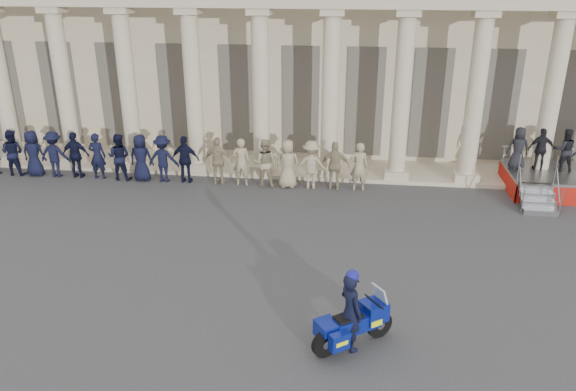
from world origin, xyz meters
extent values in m
plane|color=#38383A|center=(0.00, 0.00, 0.00)|extent=(90.00, 90.00, 0.00)
cube|color=#BCAC8D|center=(0.00, 15.00, 4.50)|extent=(40.00, 10.00, 9.00)
cube|color=#BCAC8D|center=(0.00, 8.80, 0.07)|extent=(40.00, 2.60, 0.15)
cube|color=#BCAC8D|center=(-11.70, 8.00, 0.30)|extent=(0.90, 0.90, 0.30)
cylinder|color=#BCAC8D|center=(-11.70, 8.00, 3.25)|extent=(0.64, 0.64, 5.60)
cube|color=#BCAC8D|center=(-9.10, 8.00, 0.30)|extent=(0.90, 0.90, 0.30)
cylinder|color=#BCAC8D|center=(-9.10, 8.00, 3.25)|extent=(0.64, 0.64, 5.60)
cube|color=#BCAC8D|center=(-9.10, 8.00, 6.17)|extent=(0.85, 0.85, 0.24)
cube|color=#BCAC8D|center=(-6.50, 8.00, 0.30)|extent=(0.90, 0.90, 0.30)
cylinder|color=#BCAC8D|center=(-6.50, 8.00, 3.25)|extent=(0.64, 0.64, 5.60)
cube|color=#BCAC8D|center=(-6.50, 8.00, 6.17)|extent=(0.85, 0.85, 0.24)
cube|color=#BCAC8D|center=(-3.90, 8.00, 0.30)|extent=(0.90, 0.90, 0.30)
cylinder|color=#BCAC8D|center=(-3.90, 8.00, 3.25)|extent=(0.64, 0.64, 5.60)
cube|color=#BCAC8D|center=(-3.90, 8.00, 6.17)|extent=(0.85, 0.85, 0.24)
cube|color=#BCAC8D|center=(-1.30, 8.00, 0.30)|extent=(0.90, 0.90, 0.30)
cylinder|color=#BCAC8D|center=(-1.30, 8.00, 3.25)|extent=(0.64, 0.64, 5.60)
cube|color=#BCAC8D|center=(-1.30, 8.00, 6.17)|extent=(0.85, 0.85, 0.24)
cube|color=#BCAC8D|center=(1.30, 8.00, 0.30)|extent=(0.90, 0.90, 0.30)
cylinder|color=#BCAC8D|center=(1.30, 8.00, 3.25)|extent=(0.64, 0.64, 5.60)
cube|color=#BCAC8D|center=(1.30, 8.00, 6.17)|extent=(0.85, 0.85, 0.24)
cube|color=#BCAC8D|center=(3.90, 8.00, 0.30)|extent=(0.90, 0.90, 0.30)
cylinder|color=#BCAC8D|center=(3.90, 8.00, 3.25)|extent=(0.64, 0.64, 5.60)
cube|color=#BCAC8D|center=(3.90, 8.00, 6.17)|extent=(0.85, 0.85, 0.24)
cube|color=#BCAC8D|center=(6.50, 8.00, 0.30)|extent=(0.90, 0.90, 0.30)
cylinder|color=#BCAC8D|center=(6.50, 8.00, 3.25)|extent=(0.64, 0.64, 5.60)
cube|color=#BCAC8D|center=(6.50, 8.00, 6.17)|extent=(0.85, 0.85, 0.24)
cube|color=#BCAC8D|center=(9.10, 8.00, 0.30)|extent=(0.90, 0.90, 0.30)
cylinder|color=#BCAC8D|center=(9.10, 8.00, 3.25)|extent=(0.64, 0.64, 5.60)
cube|color=#BCAC8D|center=(9.10, 8.00, 6.17)|extent=(0.85, 0.85, 0.24)
cube|color=black|center=(-13.00, 10.02, 2.55)|extent=(1.30, 0.12, 4.20)
cube|color=black|center=(-10.40, 10.02, 2.55)|extent=(1.30, 0.12, 4.20)
cube|color=black|center=(-7.80, 10.02, 2.55)|extent=(1.30, 0.12, 4.20)
cube|color=black|center=(-5.20, 10.02, 2.55)|extent=(1.30, 0.12, 4.20)
cube|color=black|center=(-2.60, 10.02, 2.55)|extent=(1.30, 0.12, 4.20)
cube|color=black|center=(0.00, 10.02, 2.55)|extent=(1.30, 0.12, 4.20)
cube|color=black|center=(2.60, 10.02, 2.55)|extent=(1.30, 0.12, 4.20)
cube|color=black|center=(5.20, 10.02, 2.55)|extent=(1.30, 0.12, 4.20)
cube|color=black|center=(7.80, 10.02, 2.55)|extent=(1.30, 0.12, 4.20)
cube|color=black|center=(10.40, 10.02, 2.55)|extent=(1.30, 0.12, 4.20)
imported|color=black|center=(-10.98, 6.80, 0.91)|extent=(0.88, 0.69, 1.81)
imported|color=black|center=(-10.11, 6.80, 0.91)|extent=(0.88, 0.58, 1.81)
imported|color=black|center=(-9.24, 6.80, 0.91)|extent=(1.17, 0.67, 1.81)
imported|color=black|center=(-8.37, 6.80, 0.91)|extent=(1.06, 0.44, 1.81)
imported|color=black|center=(-7.50, 6.80, 0.91)|extent=(0.66, 0.43, 1.81)
imported|color=black|center=(-6.63, 6.80, 0.91)|extent=(0.88, 0.69, 1.81)
imported|color=black|center=(-5.76, 6.80, 0.91)|extent=(0.88, 0.58, 1.81)
imported|color=black|center=(-4.89, 6.80, 0.91)|extent=(1.17, 0.67, 1.81)
imported|color=black|center=(-4.02, 6.80, 0.91)|extent=(1.06, 0.44, 1.81)
imported|color=gray|center=(-2.75, 6.80, 0.91)|extent=(1.06, 0.44, 1.81)
imported|color=gray|center=(-1.87, 6.80, 0.91)|extent=(0.66, 0.43, 1.81)
imported|color=gray|center=(-1.00, 6.80, 0.91)|extent=(0.88, 0.69, 1.81)
imported|color=gray|center=(-0.13, 6.80, 0.91)|extent=(0.88, 0.58, 1.81)
imported|color=gray|center=(0.74, 6.80, 0.91)|extent=(1.17, 0.67, 1.81)
imported|color=gray|center=(1.61, 6.80, 0.91)|extent=(1.06, 0.44, 1.81)
imported|color=gray|center=(2.48, 6.80, 0.91)|extent=(0.66, 0.43, 1.81)
cube|color=gray|center=(9.77, 7.54, 0.71)|extent=(3.77, 2.69, 0.10)
cube|color=#98140C|center=(9.77, 6.21, 0.33)|extent=(3.77, 0.04, 0.66)
cube|color=#98140C|center=(7.91, 7.54, 0.33)|extent=(0.04, 2.69, 0.66)
cube|color=gray|center=(8.49, 5.29, 0.10)|extent=(1.10, 0.28, 0.19)
cube|color=gray|center=(8.49, 5.57, 0.29)|extent=(1.10, 0.28, 0.19)
cube|color=gray|center=(8.49, 5.85, 0.48)|extent=(1.10, 0.28, 0.19)
cube|color=gray|center=(8.49, 6.13, 0.67)|extent=(1.10, 0.28, 0.19)
cylinder|color=gray|center=(9.77, 8.83, 1.26)|extent=(3.77, 0.04, 0.04)
imported|color=black|center=(8.17, 7.74, 1.54)|extent=(0.76, 0.49, 1.55)
imported|color=black|center=(8.97, 7.74, 1.54)|extent=(0.91, 0.38, 1.55)
imported|color=black|center=(9.77, 7.74, 1.54)|extent=(0.75, 0.59, 1.55)
cylinder|color=black|center=(3.02, -2.06, 0.31)|extent=(0.58, 0.47, 0.62)
cylinder|color=black|center=(1.88, -2.89, 0.31)|extent=(0.58, 0.47, 0.62)
cube|color=navy|center=(2.48, -2.45, 0.58)|extent=(1.10, 0.95, 0.36)
cube|color=navy|center=(2.86, -2.17, 0.73)|extent=(0.70, 0.70, 0.42)
cube|color=silver|center=(2.86, -2.17, 0.52)|extent=(0.33, 0.35, 0.11)
cube|color=#B2BFCC|center=(2.99, -2.08, 1.05)|extent=(0.41, 0.46, 0.50)
cube|color=black|center=(2.33, -2.56, 0.77)|extent=(0.68, 0.62, 0.09)
cube|color=navy|center=(1.92, -2.86, 0.66)|extent=(0.45, 0.45, 0.21)
cube|color=navy|center=(2.17, -3.05, 0.52)|extent=(0.46, 0.42, 0.38)
cube|color=#F7FA0D|center=(2.17, -3.05, 0.52)|extent=(0.36, 0.35, 0.09)
cube|color=navy|center=(1.82, -2.56, 0.52)|extent=(0.46, 0.42, 0.38)
cube|color=#F7FA0D|center=(1.82, -2.56, 0.52)|extent=(0.36, 0.35, 0.09)
cylinder|color=silver|center=(1.97, -2.54, 0.28)|extent=(0.51, 0.41, 0.09)
cylinder|color=black|center=(2.86, -2.17, 0.96)|extent=(0.41, 0.55, 0.03)
imported|color=black|center=(2.37, -2.53, 0.90)|extent=(0.74, 0.79, 1.81)
sphere|color=navy|center=(2.37, -2.53, 1.76)|extent=(0.28, 0.28, 0.28)
camera|label=1|loc=(2.31, -12.61, 7.61)|focal=35.00mm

